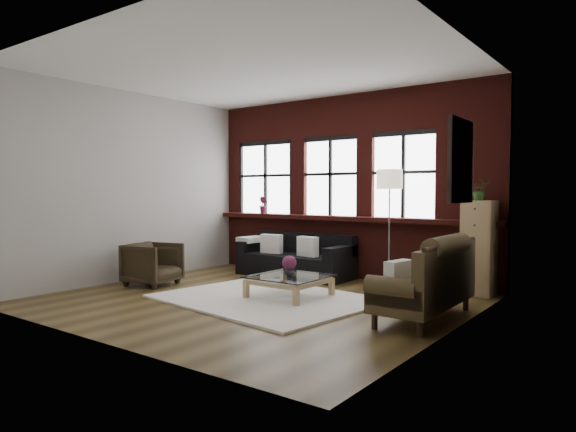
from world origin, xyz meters
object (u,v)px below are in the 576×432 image
Objects in this scene: armchair at (153,264)px; vase at (289,271)px; drawer_chest at (479,248)px; floor_lamp at (389,224)px; coffee_table at (289,287)px; dark_sofa at (295,255)px; vintage_settee at (424,280)px.

vase is (2.38, 0.48, 0.05)m from armchair.
floor_lamp reaches higher than drawer_chest.
coffee_table is 0.49× the size of floor_lamp.
dark_sofa is 3.40m from vintage_settee.
dark_sofa is 1.91m from floor_lamp.
armchair is (-4.37, -0.47, -0.12)m from vintage_settee.
vase is 2.77m from drawer_chest.
drawer_chest reaches higher than vase.
coffee_table is at bearing -115.96° from floor_lamp.
vintage_settee is 1.27× the size of drawer_chest.
armchair is 2.43m from vase.
coffee_table is 0.71× the size of drawer_chest.
armchair is 2.44m from coffee_table.
armchair reaches higher than vase.
coffee_table is at bearing 45.00° from vase.
drawer_chest reaches higher than vintage_settee.
drawer_chest is at bearing 40.63° from coffee_table.
vase is at bearing -139.37° from drawer_chest.
dark_sofa is at bearing 123.42° from coffee_table.
dark_sofa is at bearing -175.77° from drawer_chest.
coffee_table is at bearing -139.37° from drawer_chest.
drawer_chest is at bearing -74.56° from armchair.
vase is at bearing -135.00° from coffee_table.
vintage_settee reaches higher than vase.
dark_sofa reaches higher than coffee_table.
floor_lamp is (-1.32, -0.21, 0.31)m from drawer_chest.
vintage_settee is 2.01m from coffee_table.
armchair is at bearing -168.57° from vase.
vase is at bearing -90.08° from armchair.
vintage_settee is at bearing -27.60° from dark_sofa.
dark_sofa is 1.87m from vase.
floor_lamp is (-1.21, 1.60, 0.53)m from vintage_settee.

